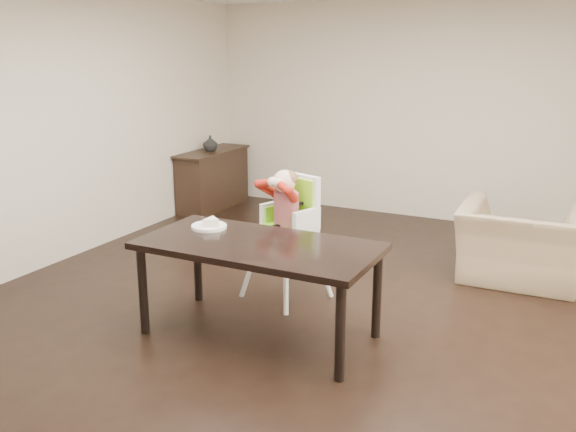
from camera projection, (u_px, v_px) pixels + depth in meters
The scene contains 8 objects.
ground at pixel (319, 320), 5.27m from camera, with size 7.00×7.00×0.00m, color black.
room_walls at pixel (322, 90), 4.78m from camera, with size 6.02×7.02×2.71m.
dining_table at pixel (259, 253), 4.82m from camera, with size 1.80×0.90×0.75m.
high_chair at pixel (288, 208), 5.55m from camera, with size 0.61×0.61×1.15m.
plate at pixel (210, 225), 5.17m from camera, with size 0.29×0.29×0.08m.
armchair at pixel (522, 231), 6.00m from camera, with size 1.12×0.73×0.98m, color #988061.
sideboard at pixel (213, 179), 8.69m from camera, with size 0.44×1.26×0.79m.
vase at pixel (210, 144), 8.53m from camera, with size 0.20×0.20×0.20m, color #99999E.
Camera 1 is at (1.94, -4.45, 2.22)m, focal length 40.00 mm.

